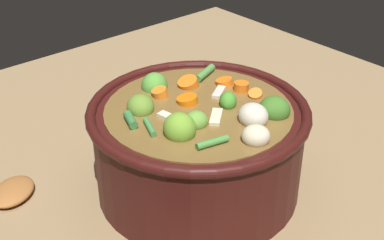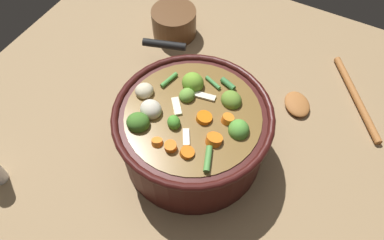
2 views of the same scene
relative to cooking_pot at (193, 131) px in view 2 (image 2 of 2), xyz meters
name	(u,v)px [view 2 (image 2 of 2)]	position (x,y,z in m)	size (l,w,h in m)	color
ground_plane	(193,150)	(0.00, 0.00, -0.07)	(1.10, 1.10, 0.00)	#8C704C
cooking_pot	(193,131)	(0.00, 0.00, 0.00)	(0.29, 0.29, 0.15)	#38110F
wooden_spoon	(325,101)	(-0.20, -0.24, -0.06)	(0.23, 0.22, 0.02)	#9B5E2E
small_saucepan	(174,23)	(0.20, -0.28, -0.03)	(0.14, 0.18, 0.07)	brown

